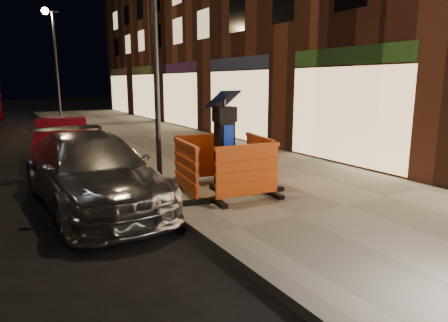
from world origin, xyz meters
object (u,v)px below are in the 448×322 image
barrier_back (205,158)px  barrier_bldgside (259,160)px  barrier_kerbside (186,169)px  car_red (64,163)px  parking_kiosk (224,144)px  barrier_front (248,173)px  car_silver (95,206)px

barrier_back → barrier_bldgside: (0.95, -0.95, 0.00)m
barrier_back → barrier_kerbside: 1.34m
barrier_bldgside → car_red: (-3.53, 5.88, -0.74)m
barrier_back → barrier_kerbside: size_ratio=1.00×
parking_kiosk → barrier_bldgside: size_ratio=1.40×
barrier_front → parking_kiosk: bearing=93.7°
barrier_front → barrier_bldgside: 1.34m
barrier_bldgside → car_silver: barrier_bldgside is taller
parking_kiosk → barrier_back: size_ratio=1.40×
barrier_back → car_silver: size_ratio=0.29×
barrier_front → car_red: (-2.58, 6.83, -0.74)m
parking_kiosk → barrier_front: 1.06m
barrier_back → barrier_kerbside: (-0.95, -0.95, 0.00)m
barrier_back → car_silver: bearing=-163.6°
barrier_front → barrier_back: 1.90m
barrier_front → barrier_kerbside: same height
barrier_front → barrier_kerbside: size_ratio=1.00×
barrier_back → barrier_bldgside: bearing=-33.3°
barrier_front → car_silver: bearing=152.3°
barrier_front → car_silver: 3.30m
barrier_kerbside → barrier_bldgside: same height
parking_kiosk → car_red: 6.53m
parking_kiosk → car_red: (-2.58, 5.88, -1.20)m
barrier_bldgside → barrier_kerbside: bearing=100.7°
barrier_front → car_silver: size_ratio=0.29×
car_red → barrier_bldgside: bearing=-50.0°
car_silver → parking_kiosk: bearing=-17.9°
barrier_back → car_silver: (-2.75, -0.23, -0.74)m
barrier_bldgside → car_silver: size_ratio=0.29×
parking_kiosk → barrier_front: size_ratio=1.40×
barrier_bldgside → car_red: barrier_bldgside is taller
parking_kiosk → barrier_back: parking_kiosk is taller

